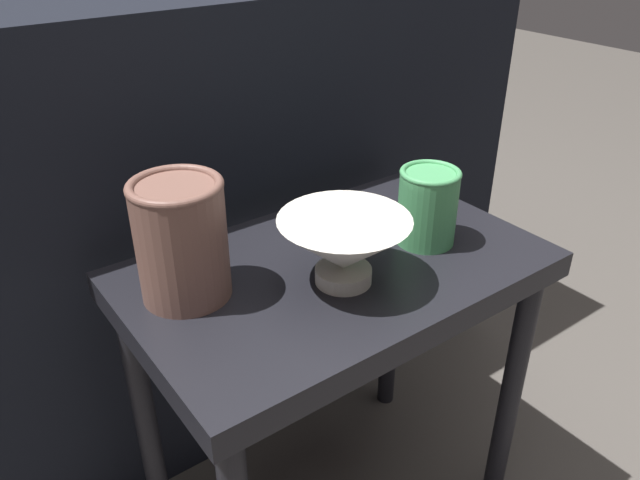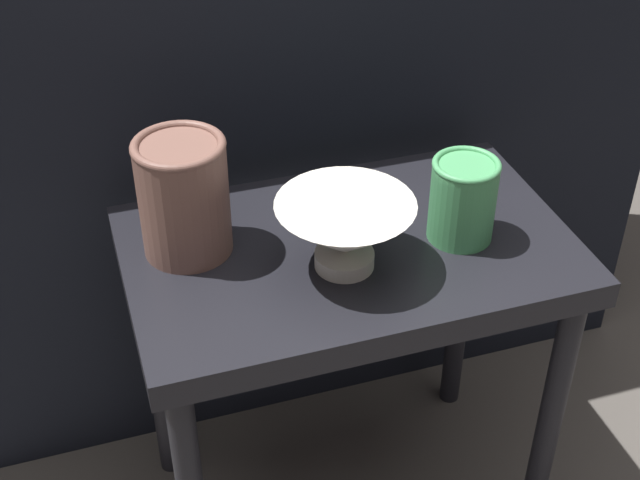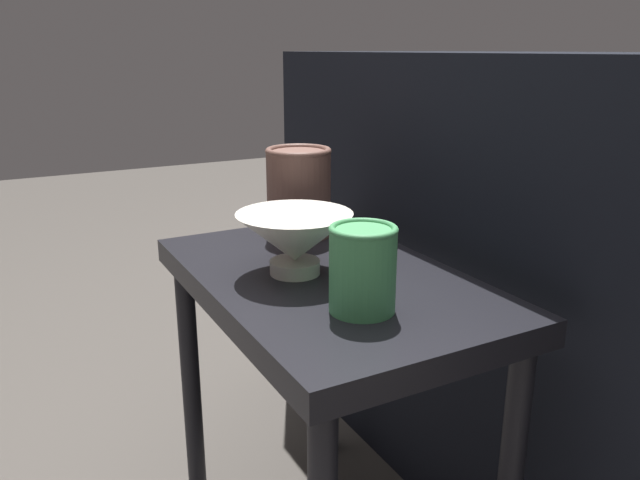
% 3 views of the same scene
% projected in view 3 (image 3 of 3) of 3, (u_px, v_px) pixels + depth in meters
% --- Properties ---
extents(table, '(0.61, 0.38, 0.54)m').
position_uv_depth(table, '(327.00, 319.00, 1.00)').
color(table, black).
rests_on(table, ground_plane).
extents(couch_backdrop, '(1.32, 0.50, 0.87)m').
position_uv_depth(couch_backdrop, '(542.00, 282.00, 1.23)').
color(couch_backdrop, black).
rests_on(couch_backdrop, ground_plane).
extents(bowl, '(0.18, 0.18, 0.10)m').
position_uv_depth(bowl, '(295.00, 239.00, 0.96)').
color(bowl, silver).
rests_on(bowl, table).
extents(vase_textured_left, '(0.12, 0.12, 0.17)m').
position_uv_depth(vase_textured_left, '(299.00, 191.00, 1.16)').
color(vase_textured_left, brown).
rests_on(vase_textured_left, table).
extents(vase_colorful_right, '(0.09, 0.09, 0.12)m').
position_uv_depth(vase_colorful_right, '(363.00, 267.00, 0.82)').
color(vase_colorful_right, '#47995B').
rests_on(vase_colorful_right, table).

